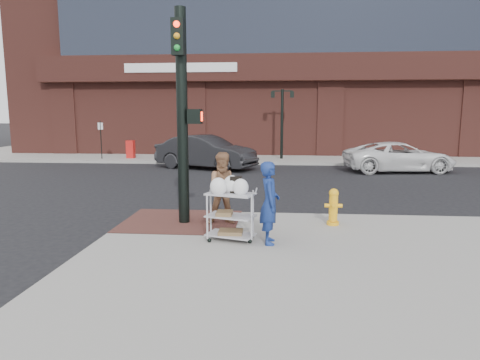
# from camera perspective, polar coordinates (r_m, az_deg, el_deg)

# --- Properties ---
(ground) EXTENTS (220.00, 220.00, 0.00)m
(ground) POSITION_cam_1_polar(r_m,az_deg,el_deg) (9.72, -5.51, -7.72)
(ground) COLOR black
(ground) RESTS_ON ground
(sidewalk_far) EXTENTS (65.00, 36.00, 0.15)m
(sidewalk_far) POSITION_cam_1_polar(r_m,az_deg,el_deg) (42.64, 19.63, 4.71)
(sidewalk_far) COLOR gray
(sidewalk_far) RESTS_ON ground
(brick_curb_ramp) EXTENTS (2.80, 2.40, 0.01)m
(brick_curb_ramp) POSITION_cam_1_polar(r_m,az_deg,el_deg) (10.65, -7.84, -5.42)
(brick_curb_ramp) COLOR #4D2924
(brick_curb_ramp) RESTS_ON sidewalk_near
(lamp_post) EXTENTS (1.32, 0.22, 4.00)m
(lamp_post) POSITION_cam_1_polar(r_m,az_deg,el_deg) (25.17, 5.63, 8.47)
(lamp_post) COLOR black
(lamp_post) RESTS_ON sidewalk_far
(parking_sign) EXTENTS (0.05, 0.05, 2.20)m
(parking_sign) POSITION_cam_1_polar(r_m,az_deg,el_deg) (26.28, -18.04, 5.11)
(parking_sign) COLOR black
(parking_sign) RESTS_ON sidewalk_far
(traffic_signal_pole) EXTENTS (0.61, 0.51, 5.00)m
(traffic_signal_pole) POSITION_cam_1_polar(r_m,az_deg,el_deg) (10.18, -7.63, 9.14)
(traffic_signal_pole) COLOR black
(traffic_signal_pole) RESTS_ON sidewalk_near
(woman_blue) EXTENTS (0.44, 0.64, 1.68)m
(woman_blue) POSITION_cam_1_polar(r_m,az_deg,el_deg) (8.63, 3.97, -3.05)
(woman_blue) COLOR navy
(woman_blue) RESTS_ON sidewalk_near
(pedestrian_tan) EXTENTS (0.94, 0.80, 1.72)m
(pedestrian_tan) POSITION_cam_1_polar(r_m,az_deg,el_deg) (10.14, -2.08, -1.13)
(pedestrian_tan) COLOR #966746
(pedestrian_tan) RESTS_ON sidewalk_near
(sedan_dark) EXTENTS (5.44, 3.61, 1.70)m
(sedan_dark) POSITION_cam_1_polar(r_m,az_deg,el_deg) (21.67, -4.59, 3.74)
(sedan_dark) COLOR black
(sedan_dark) RESTS_ON ground
(minivan_white) EXTENTS (5.38, 2.96, 1.43)m
(minivan_white) POSITION_cam_1_polar(r_m,az_deg,el_deg) (21.87, 20.44, 2.90)
(minivan_white) COLOR white
(minivan_white) RESTS_ON ground
(utility_cart) EXTENTS (1.08, 0.80, 1.35)m
(utility_cart) POSITION_cam_1_polar(r_m,az_deg,el_deg) (8.87, -1.26, -4.22)
(utility_cart) COLOR #AFAFB4
(utility_cart) RESTS_ON sidewalk_near
(fire_hydrant) EXTENTS (0.41, 0.29, 0.87)m
(fire_hydrant) POSITION_cam_1_polar(r_m,az_deg,el_deg) (10.36, 12.34, -3.45)
(fire_hydrant) COLOR #FFB015
(fire_hydrant) RESTS_ON sidewalk_near
(newsbox_red) EXTENTS (0.45, 0.41, 1.05)m
(newsbox_red) POSITION_cam_1_polar(r_m,az_deg,el_deg) (26.25, -14.38, 4.00)
(newsbox_red) COLOR red
(newsbox_red) RESTS_ON sidewalk_far
(newsbox_blue) EXTENTS (0.52, 0.48, 1.05)m
(newsbox_blue) POSITION_cam_1_polar(r_m,az_deg,el_deg) (25.35, -8.44, 4.02)
(newsbox_blue) COLOR navy
(newsbox_blue) RESTS_ON sidewalk_far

